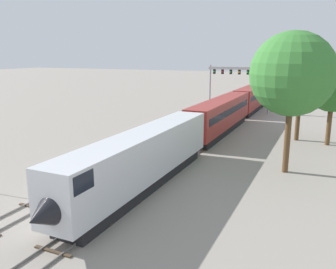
{
  "coord_description": "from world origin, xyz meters",
  "views": [
    {
      "loc": [
        15.4,
        -19.59,
        11.03
      ],
      "look_at": [
        1.0,
        12.0,
        3.0
      ],
      "focal_mm": 37.49,
      "sensor_mm": 36.0,
      "label": 1
    }
  ],
  "objects_px": {
    "passenger_train": "(264,91)",
    "trackside_tree_right": "(333,87)",
    "trackside_tree_mid": "(302,74)",
    "trackside_tree_left": "(292,74)",
    "signal_gantry": "(239,78)"
  },
  "relations": [
    {
      "from": "trackside_tree_left",
      "to": "trackside_tree_right",
      "type": "relative_size",
      "value": 1.29
    },
    {
      "from": "passenger_train",
      "to": "trackside_tree_left",
      "type": "relative_size",
      "value": 10.54
    },
    {
      "from": "signal_gantry",
      "to": "trackside_tree_left",
      "type": "distance_m",
      "value": 35.8
    },
    {
      "from": "trackside_tree_mid",
      "to": "trackside_tree_right",
      "type": "relative_size",
      "value": 1.16
    },
    {
      "from": "signal_gantry",
      "to": "passenger_train",
      "type": "bearing_deg",
      "value": 81.63
    },
    {
      "from": "signal_gantry",
      "to": "trackside_tree_left",
      "type": "bearing_deg",
      "value": -69.31
    },
    {
      "from": "passenger_train",
      "to": "trackside_tree_mid",
      "type": "bearing_deg",
      "value": -73.68
    },
    {
      "from": "signal_gantry",
      "to": "trackside_tree_left",
      "type": "relative_size",
      "value": 0.93
    },
    {
      "from": "passenger_train",
      "to": "trackside_tree_mid",
      "type": "xyz_separation_m",
      "value": [
        10.21,
        -34.88,
        5.95
      ]
    },
    {
      "from": "passenger_train",
      "to": "trackside_tree_right",
      "type": "xyz_separation_m",
      "value": [
        13.91,
        -35.9,
        4.48
      ]
    },
    {
      "from": "signal_gantry",
      "to": "trackside_tree_right",
      "type": "relative_size",
      "value": 1.2
    },
    {
      "from": "trackside_tree_mid",
      "to": "passenger_train",
      "type": "bearing_deg",
      "value": 106.32
    },
    {
      "from": "passenger_train",
      "to": "trackside_tree_right",
      "type": "relative_size",
      "value": 13.63
    },
    {
      "from": "passenger_train",
      "to": "trackside_tree_mid",
      "type": "height_order",
      "value": "trackside_tree_mid"
    },
    {
      "from": "trackside_tree_right",
      "to": "signal_gantry",
      "type": "bearing_deg",
      "value": 128.11
    }
  ]
}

